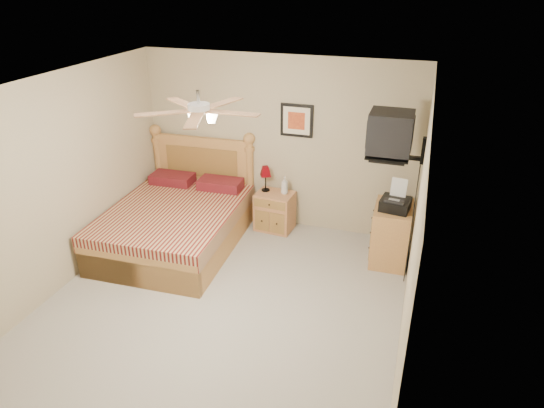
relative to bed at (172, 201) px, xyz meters
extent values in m
plane|color=#9C978D|center=(1.15, -1.12, -0.69)|extent=(4.50, 4.50, 0.00)
cube|color=white|center=(1.15, -1.12, 1.81)|extent=(4.00, 4.50, 0.04)
cube|color=tan|center=(1.15, 1.13, 0.56)|extent=(4.00, 0.04, 2.50)
cube|color=tan|center=(1.15, -3.37, 0.56)|extent=(4.00, 0.04, 2.50)
cube|color=tan|center=(-0.85, -1.12, 0.56)|extent=(0.04, 4.50, 2.50)
cube|color=tan|center=(3.15, -1.12, 0.56)|extent=(0.04, 4.50, 2.50)
cube|color=#A0643F|center=(1.17, 0.88, -0.40)|extent=(0.56, 0.44, 0.58)
imported|color=silver|center=(1.30, 0.93, 0.01)|extent=(0.12, 0.12, 0.26)
cube|color=black|center=(1.42, 1.11, 0.93)|extent=(0.46, 0.04, 0.46)
cube|color=#A76D42|center=(2.88, 0.52, -0.30)|extent=(0.48, 0.67, 0.79)
imported|color=beige|center=(2.83, 0.75, 0.10)|extent=(0.20, 0.26, 0.02)
imported|color=tan|center=(2.84, 0.75, 0.13)|extent=(0.23, 0.30, 0.02)
camera|label=1|loc=(3.08, -5.20, 2.81)|focal=32.00mm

